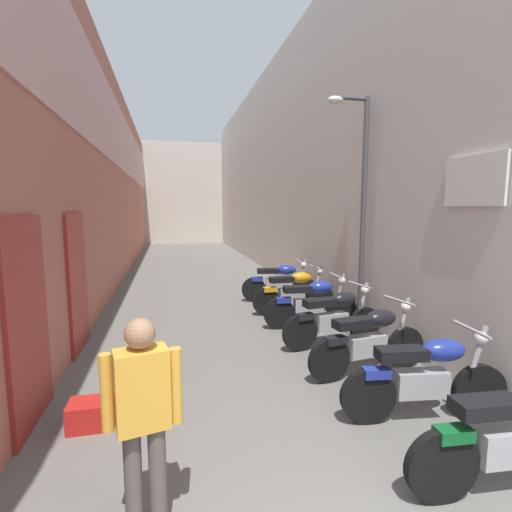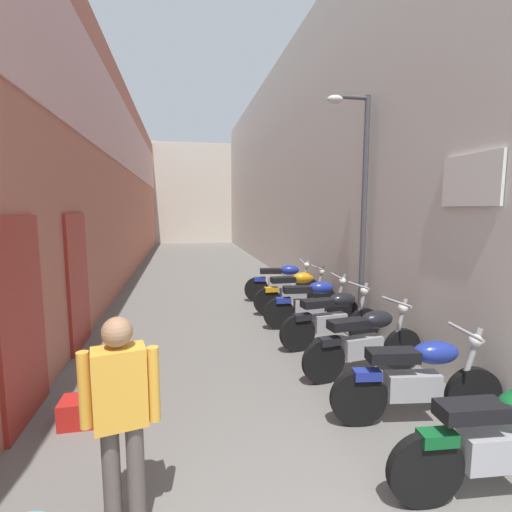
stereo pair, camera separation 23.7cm
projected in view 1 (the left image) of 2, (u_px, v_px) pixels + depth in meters
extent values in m
plane|color=#66635E|center=(206.00, 285.00, 11.11)|extent=(40.38, 40.38, 0.00)
cube|color=#B76651|center=(114.00, 180.00, 12.03)|extent=(0.40, 24.38, 6.36)
cube|color=#9E2D23|center=(27.00, 323.00, 3.85)|extent=(0.06, 1.10, 2.20)
cube|color=#9E2D23|center=(77.00, 282.00, 5.98)|extent=(0.06, 1.10, 2.20)
cube|color=#DBA39E|center=(119.00, 136.00, 11.90)|extent=(0.04, 24.38, 2.04)
cube|color=beige|center=(276.00, 170.00, 13.21)|extent=(0.40, 24.38, 7.29)
cube|color=white|center=(474.00, 181.00, 4.41)|extent=(0.04, 0.90, 0.60)
cube|color=beige|center=(183.00, 194.00, 25.37)|extent=(8.05, 2.00, 6.58)
cylinder|color=black|center=(442.00, 466.00, 2.87)|extent=(0.60, 0.13, 0.60)
cube|color=#9E9EA3|center=(509.00, 445.00, 2.94)|extent=(0.57, 0.25, 0.28)
cube|color=black|center=(487.00, 406.00, 2.87)|extent=(0.54, 0.26, 0.12)
cube|color=#0F5123|center=(453.00, 434.00, 2.85)|extent=(0.29, 0.16, 0.10)
cylinder|color=black|center=(479.00, 391.00, 4.06)|extent=(0.61, 0.16, 0.60)
cylinder|color=black|center=(368.00, 396.00, 3.94)|extent=(0.61, 0.16, 0.60)
cube|color=#9E9EA3|center=(420.00, 383.00, 3.98)|extent=(0.58, 0.27, 0.28)
ellipsoid|color=navy|center=(443.00, 350.00, 3.96)|extent=(0.51, 0.32, 0.24)
cube|color=black|center=(401.00, 354.00, 3.91)|extent=(0.54, 0.29, 0.12)
cylinder|color=#9E9EA3|center=(475.00, 360.00, 4.01)|extent=(0.25, 0.09, 0.77)
cylinder|color=#9E9EA3|center=(471.00, 329.00, 3.96)|extent=(0.11, 0.58, 0.04)
sphere|color=silver|center=(481.00, 338.00, 3.98)|extent=(0.14, 0.14, 0.14)
cube|color=navy|center=(376.00, 373.00, 3.91)|extent=(0.30, 0.18, 0.10)
cylinder|color=black|center=(405.00, 348.00, 5.33)|extent=(0.61, 0.16, 0.60)
cylinder|color=black|center=(329.00, 360.00, 4.89)|extent=(0.61, 0.16, 0.60)
cube|color=#9E9EA3|center=(366.00, 346.00, 5.07)|extent=(0.58, 0.27, 0.28)
ellipsoid|color=black|center=(381.00, 318.00, 5.11)|extent=(0.51, 0.32, 0.24)
cube|color=black|center=(352.00, 323.00, 4.95)|extent=(0.54, 0.29, 0.12)
cylinder|color=#9E9EA3|center=(402.00, 324.00, 5.26)|extent=(0.25, 0.09, 0.77)
cylinder|color=#9E9EA3|center=(399.00, 301.00, 5.19)|extent=(0.11, 0.58, 0.04)
sphere|color=silver|center=(406.00, 307.00, 5.25)|extent=(0.14, 0.14, 0.14)
cube|color=black|center=(335.00, 340.00, 4.88)|extent=(0.30, 0.18, 0.10)
cylinder|color=black|center=(364.00, 324.00, 6.41)|extent=(0.61, 0.16, 0.60)
cylinder|color=black|center=(300.00, 333.00, 5.97)|extent=(0.61, 0.16, 0.60)
cube|color=#9E9EA3|center=(331.00, 322.00, 6.16)|extent=(0.58, 0.28, 0.28)
ellipsoid|color=black|center=(343.00, 299.00, 6.19)|extent=(0.51, 0.32, 0.24)
cube|color=black|center=(319.00, 303.00, 6.03)|extent=(0.55, 0.29, 0.12)
cylinder|color=#9E9EA3|center=(362.00, 305.00, 6.35)|extent=(0.25, 0.09, 0.77)
cylinder|color=#9E9EA3|center=(359.00, 285.00, 6.28)|extent=(0.12, 0.58, 0.04)
sphere|color=silver|center=(365.00, 290.00, 6.33)|extent=(0.14, 0.14, 0.14)
cube|color=black|center=(305.00, 316.00, 5.96)|extent=(0.30, 0.18, 0.10)
cylinder|color=black|center=(342.00, 311.00, 7.26)|extent=(0.60, 0.12, 0.60)
cylinder|color=black|center=(279.00, 314.00, 7.06)|extent=(0.60, 0.12, 0.60)
cube|color=#9E9EA3|center=(309.00, 306.00, 7.14)|extent=(0.57, 0.24, 0.28)
ellipsoid|color=navy|center=(321.00, 287.00, 7.13)|extent=(0.50, 0.29, 0.24)
cube|color=black|center=(297.00, 289.00, 7.06)|extent=(0.53, 0.26, 0.12)
cylinder|color=#9E9EA3|center=(339.00, 293.00, 7.20)|extent=(0.25, 0.08, 0.77)
cylinder|color=#9E9EA3|center=(336.00, 276.00, 7.15)|extent=(0.08, 0.58, 0.04)
sphere|color=silver|center=(342.00, 280.00, 7.18)|extent=(0.14, 0.14, 0.14)
cube|color=navy|center=(283.00, 300.00, 7.04)|extent=(0.29, 0.16, 0.10)
cylinder|color=black|center=(320.00, 298.00, 8.32)|extent=(0.60, 0.11, 0.60)
cylinder|color=black|center=(266.00, 301.00, 7.98)|extent=(0.60, 0.11, 0.60)
cube|color=#9E9EA3|center=(291.00, 294.00, 8.12)|extent=(0.57, 0.22, 0.28)
ellipsoid|color=orange|center=(302.00, 278.00, 8.14)|extent=(0.49, 0.28, 0.24)
cube|color=black|center=(282.00, 280.00, 8.02)|extent=(0.53, 0.24, 0.12)
cylinder|color=#9E9EA3|center=(317.00, 282.00, 8.25)|extent=(0.25, 0.07, 0.77)
cylinder|color=#9E9EA3|center=(315.00, 267.00, 8.19)|extent=(0.06, 0.58, 0.04)
sphere|color=silver|center=(319.00, 271.00, 8.24)|extent=(0.14, 0.14, 0.14)
cube|color=orange|center=(270.00, 289.00, 7.97)|extent=(0.29, 0.15, 0.10)
cylinder|color=black|center=(304.00, 289.00, 9.26)|extent=(0.61, 0.17, 0.60)
cylinder|color=black|center=(254.00, 289.00, 9.17)|extent=(0.61, 0.17, 0.60)
cube|color=#9E9EA3|center=(277.00, 284.00, 9.19)|extent=(0.58, 0.29, 0.28)
ellipsoid|color=navy|center=(286.00, 270.00, 9.17)|extent=(0.51, 0.33, 0.24)
cube|color=black|center=(268.00, 271.00, 9.13)|extent=(0.55, 0.30, 0.12)
cylinder|color=#9E9EA3|center=(301.00, 275.00, 9.21)|extent=(0.25, 0.10, 0.77)
cylinder|color=#9E9EA3|center=(299.00, 261.00, 9.16)|extent=(0.13, 0.58, 0.04)
sphere|color=silver|center=(304.00, 265.00, 9.18)|extent=(0.14, 0.14, 0.14)
cube|color=navy|center=(257.00, 279.00, 9.14)|extent=(0.30, 0.18, 0.10)
cylinder|color=#564C47|center=(134.00, 485.00, 2.52)|extent=(0.12, 0.12, 0.82)
cylinder|color=#564C47|center=(158.00, 481.00, 2.56)|extent=(0.12, 0.12, 0.82)
cube|color=gold|center=(142.00, 389.00, 2.46)|extent=(0.37, 0.27, 0.54)
sphere|color=#997051|center=(140.00, 333.00, 2.41)|extent=(0.20, 0.20, 0.20)
cylinder|color=gold|center=(107.00, 393.00, 2.41)|extent=(0.08, 0.08, 0.52)
cylinder|color=gold|center=(176.00, 385.00, 2.51)|extent=(0.08, 0.08, 0.52)
cube|color=red|center=(91.00, 414.00, 3.90)|extent=(0.44, 0.32, 0.28)
cylinder|color=#47474C|center=(363.00, 218.00, 6.71)|extent=(0.10, 0.10, 4.20)
cylinder|color=#47474C|center=(352.00, 98.00, 6.38)|extent=(0.60, 0.07, 0.07)
ellipsoid|color=silver|center=(335.00, 100.00, 6.32)|extent=(0.28, 0.18, 0.14)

